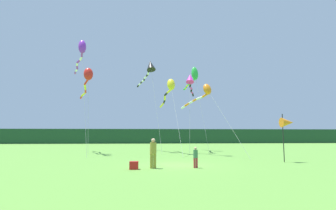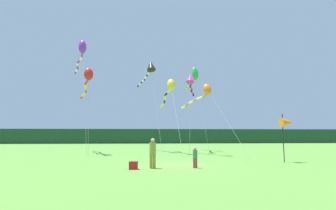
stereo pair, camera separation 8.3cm
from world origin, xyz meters
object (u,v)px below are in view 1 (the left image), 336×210
(kite_red, at_px, (88,78))
(kite_black, at_px, (150,67))
(kite_magenta, at_px, (190,80))
(kite_yellow, at_px, (170,88))
(cooler_box, at_px, (134,165))
(person_child, at_px, (196,156))
(banner_flag_pole, at_px, (287,123))
(kite_purple, at_px, (81,51))
(person_adult, at_px, (153,152))
(kite_green, at_px, (194,75))
(kite_orange, at_px, (204,92))

(kite_red, height_order, kite_black, kite_black)
(kite_magenta, distance_m, kite_yellow, 3.25)
(kite_red, bearing_deg, kite_yellow, -6.43)
(kite_red, distance_m, kite_black, 7.11)
(cooler_box, bearing_deg, person_child, 5.28)
(kite_black, bearing_deg, banner_flag_pole, -52.13)
(kite_purple, bearing_deg, person_adult, -59.09)
(kite_green, distance_m, kite_purple, 13.75)
(person_adult, bearing_deg, kite_black, 89.76)
(person_adult, height_order, kite_purple, kite_purple)
(kite_yellow, relative_size, kite_black, 0.96)
(kite_red, bearing_deg, banner_flag_pole, -32.81)
(kite_red, height_order, kite_orange, kite_red)
(kite_magenta, bearing_deg, person_child, -98.76)
(person_child, relative_size, kite_red, 0.13)
(kite_magenta, relative_size, kite_black, 0.83)
(cooler_box, xyz_separation_m, kite_green, (6.73, 17.35, 9.14))
(kite_green, bearing_deg, kite_yellow, -126.37)
(cooler_box, xyz_separation_m, kite_black, (1.14, 15.40, 9.49))
(kite_black, bearing_deg, kite_purple, -153.38)
(cooler_box, bearing_deg, kite_green, 68.81)
(cooler_box, height_order, banner_flag_pole, banner_flag_pole)
(kite_yellow, xyz_separation_m, kite_purple, (-9.05, -0.66, 3.58))
(banner_flag_pole, bearing_deg, person_adult, -164.08)
(kite_red, relative_size, kite_black, 0.84)
(person_child, xyz_separation_m, kite_black, (-2.40, 15.07, 9.03))
(cooler_box, relative_size, banner_flag_pole, 0.15)
(kite_yellow, bearing_deg, kite_red, 173.57)
(person_child, relative_size, kite_black, 0.11)
(kite_red, bearing_deg, kite_orange, -16.42)
(cooler_box, height_order, kite_orange, kite_orange)
(kite_orange, distance_m, kite_purple, 13.04)
(kite_orange, relative_size, kite_purple, 0.71)
(person_adult, bearing_deg, cooler_box, -163.37)
(person_adult, bearing_deg, kite_purple, 120.91)
(person_child, distance_m, kite_yellow, 13.69)
(kite_red, bearing_deg, kite_magenta, 3.58)
(person_child, relative_size, kite_yellow, 0.12)
(kite_red, relative_size, kite_yellow, 0.88)
(person_adult, distance_m, kite_yellow, 13.73)
(banner_flag_pole, xyz_separation_m, kite_yellow, (-7.53, 9.48, 4.06))
(cooler_box, bearing_deg, kite_yellow, 75.73)
(person_child, distance_m, kite_black, 17.74)
(kite_magenta, bearing_deg, kite_purple, -168.54)
(kite_magenta, xyz_separation_m, kite_orange, (0.60, -4.17, -2.03))
(kite_green, height_order, kite_purple, kite_purple)
(kite_green, bearing_deg, kite_black, -160.74)
(kite_red, bearing_deg, person_child, -55.60)
(person_child, height_order, kite_yellow, kite_yellow)
(cooler_box, distance_m, kite_green, 20.73)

